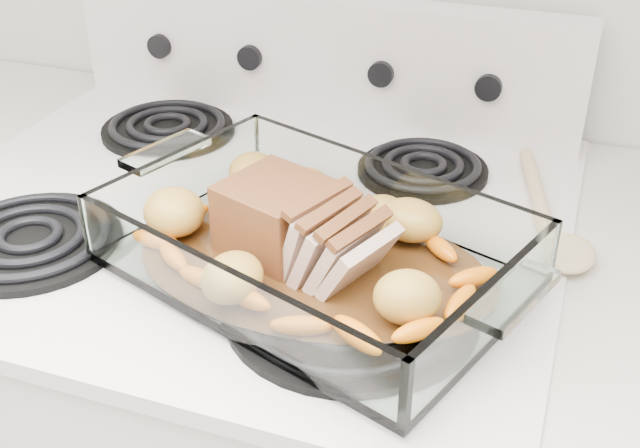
% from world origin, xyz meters
% --- Properties ---
extents(baking_dish, '(0.41, 0.27, 0.08)m').
position_xyz_m(baking_dish, '(0.14, 1.54, 0.96)').
color(baking_dish, white).
rests_on(baking_dish, electric_range).
extents(pork_roast, '(0.19, 0.10, 0.08)m').
position_xyz_m(pork_roast, '(0.11, 1.54, 0.99)').
color(pork_roast, '#642E14').
rests_on(pork_roast, baking_dish).
extents(roast_vegetables, '(0.38, 0.20, 0.05)m').
position_xyz_m(roast_vegetables, '(0.13, 1.58, 0.97)').
color(roast_vegetables, orange).
rests_on(roast_vegetables, baking_dish).
extents(wooden_spoon, '(0.11, 0.27, 0.02)m').
position_xyz_m(wooden_spoon, '(0.37, 1.72, 0.95)').
color(wooden_spoon, '#D3BD87').
rests_on(wooden_spoon, electric_range).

